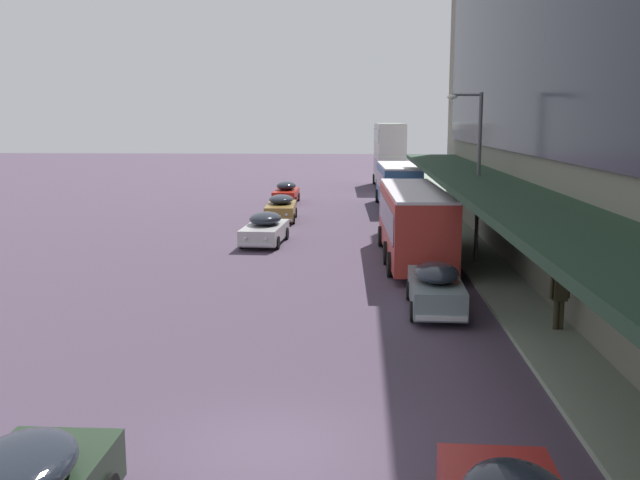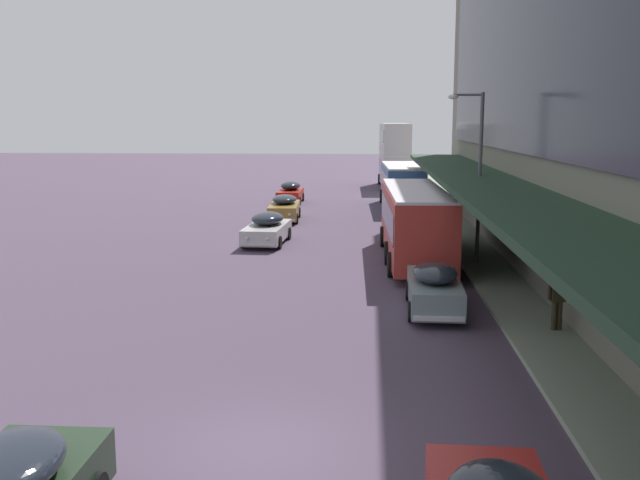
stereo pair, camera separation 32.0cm
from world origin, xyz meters
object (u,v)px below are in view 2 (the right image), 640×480
at_px(sedan_trailing_near, 434,287).
at_px(street_lamp, 476,166).
at_px(sedan_second_near, 284,208).
at_px(sedan_lead_mid, 290,192).
at_px(transit_bus_kerbside_rear, 402,183).
at_px(pedestrian_at_kerb, 558,295).
at_px(transit_bus_kerbside_far, 394,153).
at_px(sedan_oncoming_rear, 267,228).
at_px(transit_bus_kerbside_front, 415,220).

bearing_deg(sedan_trailing_near, street_lamp, 72.76).
distance_m(sedan_second_near, sedan_lead_mid, 9.52).
xyz_separation_m(transit_bus_kerbside_rear, street_lamp, (2.10, -20.52, 2.53)).
bearing_deg(pedestrian_at_kerb, street_lamp, 95.96).
height_order(transit_bus_kerbside_far, street_lamp, street_lamp).
distance_m(transit_bus_kerbside_rear, sedan_oncoming_rear, 17.16).
bearing_deg(transit_bus_kerbside_front, pedestrian_at_kerb, -72.43).
relative_size(transit_bus_kerbside_far, sedan_lead_mid, 2.00).
distance_m(sedan_lead_mid, sedan_trailing_near, 31.55).
distance_m(sedan_oncoming_rear, street_lamp, 11.40).
height_order(transit_bus_kerbside_rear, sedan_lead_mid, transit_bus_kerbside_rear).
relative_size(transit_bus_kerbside_front, sedan_oncoming_rear, 2.21).
bearing_deg(sedan_lead_mid, transit_bus_kerbside_front, -70.18).
relative_size(sedan_oncoming_rear, pedestrian_at_kerb, 2.64).
bearing_deg(transit_bus_kerbside_front, sedan_second_near, 120.15).
height_order(transit_bus_kerbside_front, sedan_second_near, transit_bus_kerbside_front).
distance_m(sedan_second_near, sedan_oncoming_rear, 8.50).
relative_size(sedan_lead_mid, sedan_trailing_near, 1.00).
bearing_deg(sedan_lead_mid, sedan_second_near, -86.02).
bearing_deg(transit_bus_kerbside_front, sedan_trailing_near, -89.21).
relative_size(transit_bus_kerbside_front, sedan_trailing_near, 2.32).
relative_size(sedan_second_near, street_lamp, 0.70).
distance_m(sedan_lead_mid, street_lamp, 25.55).
relative_size(sedan_second_near, sedan_trailing_near, 1.08).
distance_m(sedan_lead_mid, pedestrian_at_kerb, 34.79).
bearing_deg(sedan_lead_mid, transit_bus_kerbside_far, 58.14).
xyz_separation_m(sedan_second_near, sedan_trailing_near, (7.39, -21.00, 0.01)).
bearing_deg(sedan_trailing_near, pedestrian_at_kerb, -35.57).
distance_m(sedan_second_near, street_lamp, 17.06).
bearing_deg(transit_bus_kerbside_far, sedan_lead_mid, -121.86).
distance_m(transit_bus_kerbside_front, transit_bus_kerbside_rear, 19.45).
xyz_separation_m(transit_bus_kerbside_front, sedan_oncoming_rear, (-7.15, 4.03, -1.07)).
bearing_deg(sedan_oncoming_rear, sedan_lead_mid, 92.50).
xyz_separation_m(transit_bus_kerbside_far, street_lamp, (2.13, -36.34, 1.12)).
bearing_deg(sedan_oncoming_rear, sedan_second_near, 90.84).
bearing_deg(sedan_second_near, sedan_lead_mid, 93.98).
bearing_deg(street_lamp, transit_bus_kerbside_far, 93.35).
height_order(sedan_trailing_near, street_lamp, street_lamp).
distance_m(transit_bus_kerbside_rear, sedan_lead_mid, 8.70).
relative_size(transit_bus_kerbside_far, sedan_second_near, 1.86).
height_order(sedan_lead_mid, sedan_trailing_near, sedan_trailing_near).
height_order(sedan_trailing_near, pedestrian_at_kerb, pedestrian_at_kerb).
height_order(sedan_oncoming_rear, sedan_trailing_near, sedan_trailing_near).
xyz_separation_m(transit_bus_kerbside_front, sedan_lead_mid, (-7.94, 22.03, -1.06)).
height_order(transit_bus_kerbside_front, street_lamp, street_lamp).
distance_m(pedestrian_at_kerb, street_lamp, 10.31).
relative_size(transit_bus_kerbside_rear, sedan_second_near, 1.90).
height_order(transit_bus_kerbside_far, sedan_lead_mid, transit_bus_kerbside_far).
height_order(sedan_lead_mid, sedan_oncoming_rear, sedan_lead_mid).
xyz_separation_m(transit_bus_kerbside_front, transit_bus_kerbside_far, (0.29, 35.27, 1.33)).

